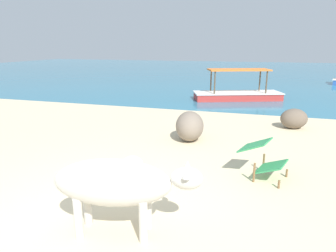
{
  "coord_description": "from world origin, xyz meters",
  "views": [
    {
      "loc": [
        1.92,
        -3.08,
        2.28
      ],
      "look_at": [
        0.11,
        3.0,
        0.55
      ],
      "focal_mm": 31.83,
      "sensor_mm": 36.0,
      "label": 1
    }
  ],
  "objects": [
    {
      "name": "cow",
      "position": [
        0.42,
        -0.18,
        0.71
      ],
      "size": [
        1.81,
        0.78,
        1.01
      ],
      "rotation": [
        0.0,
        0.0,
        0.18
      ],
      "color": "beige",
      "rests_on": "sand_beach"
    },
    {
      "name": "deck_chair_far",
      "position": [
        2.12,
        1.99,
        0.42
      ],
      "size": [
        0.89,
        0.74,
        0.68
      ],
      "rotation": [
        0.0,
        0.0,
        5.98
      ],
      "color": "brown",
      "rests_on": "sand_beach"
    },
    {
      "name": "boat_red",
      "position": [
        1.16,
        9.85,
        0.29
      ],
      "size": [
        3.85,
        2.35,
        1.29
      ],
      "rotation": [
        0.0,
        0.0,
        3.49
      ],
      "color": "#C63833",
      "rests_on": "water_surface"
    },
    {
      "name": "water_surface",
      "position": [
        0.0,
        22.0,
        0.0
      ],
      "size": [
        60.0,
        36.0,
        0.03
      ],
      "primitive_type": "cube",
      "color": "teal",
      "rests_on": "ground"
    },
    {
      "name": "shore_rock_large",
      "position": [
        0.45,
        3.68,
        0.4
      ],
      "size": [
        0.83,
        1.02,
        0.71
      ],
      "primitive_type": "ellipsoid",
      "rotation": [
        0.0,
        0.0,
        1.76
      ],
      "color": "gray",
      "rests_on": "sand_beach"
    },
    {
      "name": "sand_beach",
      "position": [
        0.0,
        0.0,
        0.02
      ],
      "size": [
        18.0,
        14.0,
        0.04
      ],
      "primitive_type": "cube",
      "color": "beige",
      "rests_on": "ground"
    },
    {
      "name": "shore_rock_medium",
      "position": [
        2.98,
        5.55,
        0.32
      ],
      "size": [
        0.88,
        0.79,
        0.55
      ],
      "primitive_type": "ellipsoid",
      "rotation": [
        0.0,
        0.0,
        0.33
      ],
      "color": "#6B5B4C",
      "rests_on": "sand_beach"
    }
  ]
}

